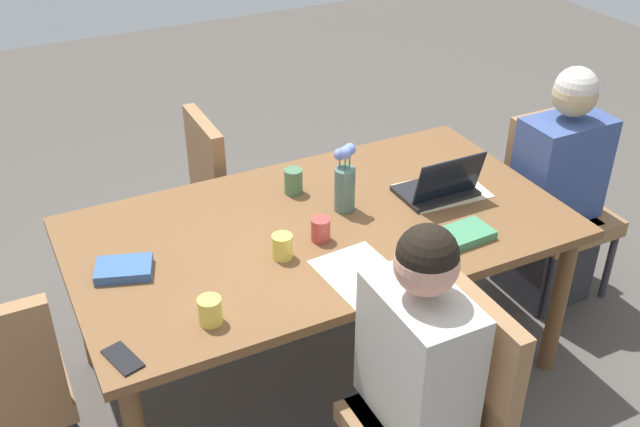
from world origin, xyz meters
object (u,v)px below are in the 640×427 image
(coffee_mug_near_right, at_px, (210,311))
(person_head_right_left_near, at_px, (555,201))
(chair_head_left_right_near, at_px, (0,388))
(coffee_mug_centre_left, at_px, (293,181))
(chair_near_left_mid, at_px, (443,407))
(phone_black, at_px, (123,359))
(coffee_mug_centre_right, at_px, (321,229))
(person_near_left_mid, at_px, (414,396))
(chair_far_left_far, at_px, (231,190))
(book_red_cover, at_px, (124,269))
(chair_head_right_left_near, at_px, (553,196))
(book_blue_cover, at_px, (466,234))
(flower_vase, at_px, (345,181))
(laptop_head_right_left_near, at_px, (440,187))
(dining_table, at_px, (320,239))
(coffee_mug_near_left, at_px, (282,246))

(coffee_mug_near_right, bearing_deg, person_head_right_left_near, 11.34)
(chair_head_left_right_near, xyz_separation_m, coffee_mug_centre_left, (1.28, 0.38, 0.30))
(chair_near_left_mid, height_order, phone_black, chair_near_left_mid)
(coffee_mug_near_right, bearing_deg, coffee_mug_centre_right, 26.99)
(chair_head_left_right_near, relative_size, coffee_mug_centre_right, 9.64)
(person_near_left_mid, distance_m, chair_far_left_far, 1.61)
(person_head_right_left_near, relative_size, phone_black, 7.97)
(coffee_mug_centre_right, xyz_separation_m, book_red_cover, (-0.73, 0.12, -0.03))
(chair_head_right_left_near, xyz_separation_m, chair_near_left_mid, (-1.27, -0.91, 0.00))
(chair_far_left_far, relative_size, book_blue_cover, 4.50)
(chair_far_left_far, bearing_deg, flower_vase, -73.59)
(chair_head_right_left_near, bearing_deg, coffee_mug_centre_left, 170.84)
(laptop_head_right_left_near, bearing_deg, chair_head_left_right_near, -177.77)
(chair_head_right_left_near, bearing_deg, dining_table, -177.07)
(chair_head_left_right_near, height_order, coffee_mug_centre_left, chair_head_left_right_near)
(laptop_head_right_left_near, xyz_separation_m, coffee_mug_near_right, (-1.14, -0.35, 0.00))
(dining_table, height_order, book_blue_cover, book_blue_cover)
(person_head_right_left_near, distance_m, flower_vase, 1.16)
(laptop_head_right_left_near, bearing_deg, chair_head_right_left_near, 7.25)
(person_head_right_left_near, height_order, chair_head_left_right_near, person_head_right_left_near)
(chair_near_left_mid, height_order, book_red_cover, chair_near_left_mid)
(chair_head_left_right_near, height_order, coffee_mug_centre_right, chair_head_left_right_near)
(person_head_right_left_near, height_order, coffee_mug_centre_right, person_head_right_left_near)
(chair_head_right_left_near, distance_m, coffee_mug_near_left, 1.58)
(person_near_left_mid, relative_size, book_blue_cover, 5.97)
(laptop_head_right_left_near, xyz_separation_m, book_blue_cover, (-0.09, -0.31, -0.03))
(chair_far_left_far, relative_size, phone_black, 6.00)
(coffee_mug_near_right, bearing_deg, book_red_cover, 115.49)
(coffee_mug_centre_right, height_order, book_blue_cover, coffee_mug_centre_right)
(book_blue_cover, relative_size, phone_black, 1.33)
(coffee_mug_near_left, bearing_deg, chair_near_left_mid, -69.66)
(chair_far_left_far, bearing_deg, phone_black, -123.04)
(coffee_mug_near_right, height_order, book_red_cover, coffee_mug_near_right)
(chair_far_left_far, xyz_separation_m, flower_vase, (0.23, -0.76, 0.38))
(chair_head_right_left_near, relative_size, person_head_right_left_near, 0.75)
(chair_head_right_left_near, bearing_deg, person_near_left_mid, -147.68)
(coffee_mug_centre_left, distance_m, coffee_mug_centre_right, 0.38)
(dining_table, relative_size, coffee_mug_centre_left, 17.94)
(chair_near_left_mid, relative_size, phone_black, 6.00)
(laptop_head_right_left_near, height_order, book_red_cover, laptop_head_right_left_near)
(chair_head_right_left_near, distance_m, book_red_cover, 2.10)
(book_red_cover, height_order, phone_black, book_red_cover)
(phone_black, bearing_deg, person_head_right_left_near, -95.35)
(chair_head_right_left_near, distance_m, coffee_mug_near_right, 1.97)
(person_near_left_mid, xyz_separation_m, coffee_mug_centre_right, (-0.01, 0.69, 0.27))
(chair_near_left_mid, relative_size, laptop_head_right_left_near, 2.81)
(person_head_right_left_near, distance_m, book_blue_cover, 0.88)
(chair_head_right_left_near, height_order, person_head_right_left_near, person_head_right_left_near)
(chair_near_left_mid, distance_m, coffee_mug_centre_right, 0.81)
(chair_head_left_right_near, relative_size, coffee_mug_near_left, 9.42)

